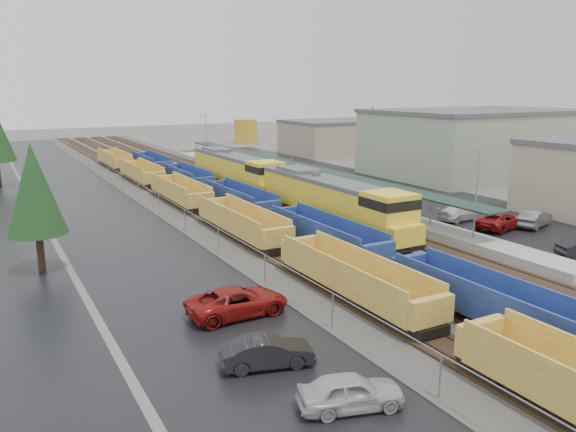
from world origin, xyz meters
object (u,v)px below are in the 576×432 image
object	(u,v)px
locomotive_trail	(237,173)
parked_car_west_c	(238,302)
parked_car_east_b	(501,221)
parked_car_east_e	(535,218)
well_string_yellow	(242,224)
parked_car_east_c	(460,213)
storage_tank	(246,131)
parked_car_west_b	(267,352)
locomotive_lead	(333,203)
well_string_blue	(276,216)
parked_car_west_a	(351,392)

from	to	relation	value
locomotive_trail	parked_car_west_c	world-z (taller)	locomotive_trail
locomotive_trail	parked_car_east_b	distance (m)	31.00
parked_car_east_e	parked_car_west_c	bearing A→B (deg)	81.54
well_string_yellow	parked_car_east_c	bearing A→B (deg)	-11.65
storage_tank	parked_car_east_b	distance (m)	87.04
parked_car_west_b	parked_car_east_b	size ratio (longest dim) A/B	0.78
parked_car_east_b	parked_car_east_c	distance (m)	4.32
parked_car_east_b	locomotive_lead	bearing A→B (deg)	53.11
well_string_yellow	parked_car_west_b	size ratio (longest dim) A/B	25.81
well_string_blue	parked_car_west_c	bearing A→B (deg)	-124.01
parked_car_west_a	parked_car_east_e	bearing A→B (deg)	-46.47
well_string_blue	parked_car_west_b	size ratio (longest dim) A/B	22.22
parked_car_west_c	parked_car_east_b	bearing A→B (deg)	-78.49
locomotive_trail	storage_tank	world-z (taller)	storage_tank
storage_tank	parked_car_west_b	world-z (taller)	storage_tank
parked_car_east_c	parked_car_east_e	distance (m)	6.63
parked_car_east_b	parked_car_west_c	bearing A→B (deg)	91.32
parked_car_east_c	parked_car_west_a	bearing A→B (deg)	123.40
locomotive_lead	storage_tank	bearing A→B (deg)	70.46
parked_car_east_c	well_string_blue	bearing A→B (deg)	67.37
locomotive_trail	parked_car_west_a	xyz separation A→B (m)	(-15.11, -45.11, -1.87)
parked_car_west_c	parked_car_east_e	xyz separation A→B (m)	(32.44, 5.63, -0.00)
storage_tank	parked_car_east_e	size ratio (longest dim) A/B	1.11
parked_car_west_b	parked_car_east_b	bearing A→B (deg)	-52.24
well_string_blue	parked_car_west_b	xyz separation A→B (m)	(-12.45, -22.75, -0.47)
parked_car_west_a	parked_car_east_b	xyz separation A→B (m)	(29.04, 17.48, 0.05)
parked_car_west_b	parked_car_east_c	world-z (taller)	parked_car_west_b
locomotive_trail	parked_car_west_a	size ratio (longest dim) A/B	5.06
parked_car_west_b	parked_car_east_c	size ratio (longest dim) A/B	0.88
locomotive_trail	well_string_yellow	distance (m)	20.68
parked_car_west_b	parked_car_west_c	distance (m)	6.31
locomotive_trail	parked_car_east_e	bearing A→B (deg)	-58.89
locomotive_trail	parked_car_east_e	xyz separation A→B (m)	(17.25, -28.59, -1.80)
storage_tank	parked_car_east_b	world-z (taller)	storage_tank
parked_car_east_e	storage_tank	bearing A→B (deg)	-25.45
well_string_blue	storage_tank	world-z (taller)	storage_tank
locomotive_lead	well_string_blue	distance (m)	5.41
locomotive_lead	parked_car_east_e	size ratio (longest dim) A/B	4.46
locomotive_lead	parked_car_east_c	bearing A→B (deg)	-10.25
well_string_blue	parked_car_west_a	bearing A→B (deg)	-112.03
parked_car_west_a	parked_car_east_b	bearing A→B (deg)	-42.47
well_string_blue	storage_tank	xyz separation A→B (m)	(32.11, 75.87, 1.53)
well_string_blue	parked_car_west_b	distance (m)	25.94
well_string_yellow	parked_car_west_a	world-z (taller)	well_string_yellow
well_string_blue	parked_car_east_e	xyz separation A→B (m)	(21.25, -10.94, -0.38)
well_string_yellow	well_string_blue	bearing A→B (deg)	18.88
parked_car_west_b	parked_car_east_b	distance (m)	32.95
parked_car_east_b	parked_car_east_c	size ratio (longest dim) A/B	1.14
well_string_yellow	parked_car_west_a	size ratio (longest dim) A/B	26.04
locomotive_lead	parked_car_east_b	distance (m)	15.53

